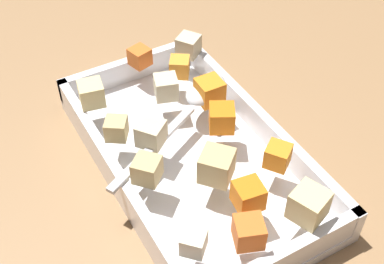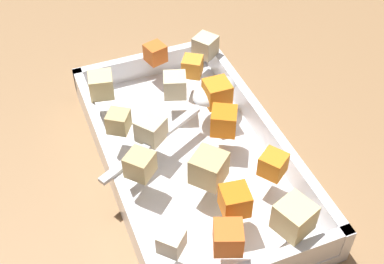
# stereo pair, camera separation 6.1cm
# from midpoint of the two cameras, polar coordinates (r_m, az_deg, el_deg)

# --- Properties ---
(ground_plane) EXTENTS (4.00, 4.00, 0.00)m
(ground_plane) POSITION_cam_midpoint_polar(r_m,az_deg,el_deg) (0.65, -1.89, -3.61)
(ground_plane) COLOR #936D47
(baking_dish) EXTENTS (0.37, 0.21, 0.05)m
(baking_dish) POSITION_cam_midpoint_polar(r_m,az_deg,el_deg) (0.64, -2.72, -2.98)
(baking_dish) COLOR silver
(baking_dish) RESTS_ON ground_plane
(carrot_chunk_corner_sw) EXTENTS (0.03, 0.03, 0.02)m
(carrot_chunk_corner_sw) POSITION_cam_midpoint_polar(r_m,az_deg,el_deg) (0.72, -8.10, 8.05)
(carrot_chunk_corner_sw) COLOR orange
(carrot_chunk_corner_sw) RESTS_ON baking_dish
(carrot_chunk_under_handle) EXTENTS (0.04, 0.04, 0.03)m
(carrot_chunk_under_handle) POSITION_cam_midpoint_polar(r_m,az_deg,el_deg) (0.62, 0.35, 1.55)
(carrot_chunk_under_handle) COLOR orange
(carrot_chunk_under_handle) RESTS_ON baking_dish
(carrot_chunk_heap_top) EXTENTS (0.03, 0.03, 0.03)m
(carrot_chunk_heap_top) POSITION_cam_midpoint_polar(r_m,az_deg,el_deg) (0.54, 2.94, -7.08)
(carrot_chunk_heap_top) COLOR orange
(carrot_chunk_heap_top) RESTS_ON baking_dish
(carrot_chunk_heap_side) EXTENTS (0.04, 0.04, 0.03)m
(carrot_chunk_heap_side) POSITION_cam_midpoint_polar(r_m,az_deg,el_deg) (0.51, 2.80, -11.04)
(carrot_chunk_heap_side) COLOR orange
(carrot_chunk_heap_side) RESTS_ON baking_dish
(carrot_chunk_front_center) EXTENTS (0.04, 0.04, 0.03)m
(carrot_chunk_front_center) POSITION_cam_midpoint_polar(r_m,az_deg,el_deg) (0.58, 6.40, -2.75)
(carrot_chunk_front_center) COLOR orange
(carrot_chunk_front_center) RESTS_ON baking_dish
(carrot_chunk_near_left) EXTENTS (0.03, 0.03, 0.03)m
(carrot_chunk_near_left) POSITION_cam_midpoint_polar(r_m,az_deg,el_deg) (0.65, -0.73, 4.39)
(carrot_chunk_near_left) COLOR orange
(carrot_chunk_near_left) RESTS_ON baking_dish
(carrot_chunk_mid_right) EXTENTS (0.04, 0.04, 0.03)m
(carrot_chunk_mid_right) POSITION_cam_midpoint_polar(r_m,az_deg,el_deg) (0.70, -3.88, 6.99)
(carrot_chunk_mid_right) COLOR orange
(carrot_chunk_mid_right) RESTS_ON baking_dish
(potato_chunk_mid_left) EXTENTS (0.04, 0.04, 0.03)m
(potato_chunk_mid_left) POSITION_cam_midpoint_polar(r_m,az_deg,el_deg) (0.60, -7.37, -0.30)
(potato_chunk_mid_left) COLOR beige
(potato_chunk_mid_left) RESTS_ON baking_dish
(potato_chunk_far_right) EXTENTS (0.04, 0.04, 0.03)m
(potato_chunk_far_right) POSITION_cam_midpoint_polar(r_m,az_deg,el_deg) (0.57, -8.01, -4.24)
(potato_chunk_far_right) COLOR tan
(potato_chunk_far_right) RESTS_ON baking_dish
(potato_chunk_far_left) EXTENTS (0.04, 0.04, 0.03)m
(potato_chunk_far_left) POSITION_cam_midpoint_polar(r_m,az_deg,el_deg) (0.67, -13.50, 3.98)
(potato_chunk_far_left) COLOR #E0CC89
(potato_chunk_far_left) RESTS_ON baking_dish
(potato_chunk_near_right) EXTENTS (0.03, 0.03, 0.02)m
(potato_chunk_near_right) POSITION_cam_midpoint_polar(r_m,az_deg,el_deg) (0.62, -11.06, 0.24)
(potato_chunk_near_right) COLOR tan
(potato_chunk_near_right) RESTS_ON baking_dish
(potato_chunk_corner_ne) EXTENTS (0.04, 0.04, 0.03)m
(potato_chunk_corner_ne) POSITION_cam_midpoint_polar(r_m,az_deg,el_deg) (0.53, 9.45, -8.03)
(potato_chunk_corner_ne) COLOR #E0CC89
(potato_chunk_corner_ne) RESTS_ON baking_dish
(potato_chunk_corner_nw) EXTENTS (0.03, 0.03, 0.02)m
(potato_chunk_corner_nw) POSITION_cam_midpoint_polar(r_m,az_deg,el_deg) (0.51, -3.31, -12.13)
(potato_chunk_corner_nw) COLOR beige
(potato_chunk_corner_nw) RESTS_ON baking_dish
(potato_chunk_corner_se) EXTENTS (0.04, 0.04, 0.03)m
(potato_chunk_corner_se) POSITION_cam_midpoint_polar(r_m,az_deg,el_deg) (0.67, -5.31, 4.85)
(potato_chunk_corner_se) COLOR beige
(potato_chunk_corner_se) RESTS_ON baking_dish
(potato_chunk_back_center) EXTENTS (0.05, 0.05, 0.03)m
(potato_chunk_back_center) POSITION_cam_midpoint_polar(r_m,az_deg,el_deg) (0.56, -0.39, -3.87)
(potato_chunk_back_center) COLOR tan
(potato_chunk_back_center) RESTS_ON baking_dish
(potato_chunk_rim_edge) EXTENTS (0.04, 0.04, 0.03)m
(potato_chunk_rim_edge) POSITION_cam_midpoint_polar(r_m,az_deg,el_deg) (0.74, -2.79, 9.31)
(potato_chunk_rim_edge) COLOR beige
(potato_chunk_rim_edge) RESTS_ON baking_dish
(serving_spoon) EXTENTS (0.13, 0.21, 0.02)m
(serving_spoon) POSITION_cam_midpoint_polar(r_m,az_deg,el_deg) (0.66, -1.78, 3.88)
(serving_spoon) COLOR silver
(serving_spoon) RESTS_ON baking_dish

